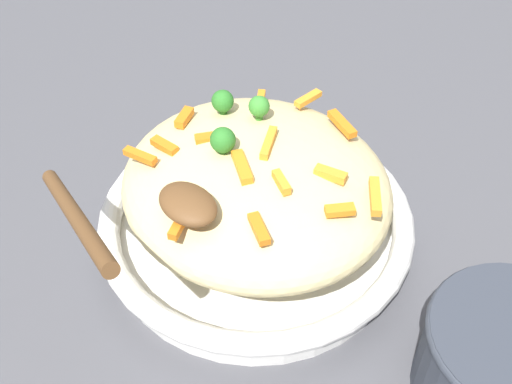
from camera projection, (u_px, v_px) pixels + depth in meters
The scene contains 23 objects.
ground_plane at pixel (256, 242), 0.64m from camera, with size 2.40×2.40×0.00m, color #4C4C51.
serving_bowl at pixel (256, 225), 0.62m from camera, with size 0.31×0.31×0.05m.
pasta_mound at pixel (256, 185), 0.58m from camera, with size 0.26×0.24×0.08m, color #DBC689.
carrot_piece_0 at pixel (259, 229), 0.50m from camera, with size 0.03×0.01×0.01m, color orange.
carrot_piece_1 at pixel (164, 145), 0.57m from camera, with size 0.03×0.01×0.01m, color orange.
carrot_piece_2 at pixel (342, 124), 0.59m from camera, with size 0.04×0.01×0.01m, color orange.
carrot_piece_3 at pixel (375, 196), 0.52m from camera, with size 0.04×0.01×0.01m, color orange.
carrot_piece_4 at pixel (210, 137), 0.57m from camera, with size 0.03×0.01×0.01m, color orange.
carrot_piece_5 at pixel (308, 98), 0.62m from camera, with size 0.03×0.01×0.01m, color orange.
carrot_piece_6 at pixel (281, 182), 0.52m from camera, with size 0.03×0.01×0.01m, color orange.
carrot_piece_7 at pixel (270, 144), 0.56m from camera, with size 0.04×0.01×0.01m, color orange.
carrot_piece_8 at pixel (331, 174), 0.54m from camera, with size 0.03×0.01×0.01m, color orange.
carrot_piece_9 at pixel (260, 102), 0.62m from camera, with size 0.04×0.01×0.01m, color orange.
carrot_piece_10 at pixel (242, 167), 0.54m from camera, with size 0.04×0.01×0.01m, color orange.
carrot_piece_11 at pixel (140, 156), 0.56m from camera, with size 0.03×0.01×0.01m, color orange.
carrot_piece_12 at pixel (340, 210), 0.51m from camera, with size 0.02×0.01×0.01m, color orange.
carrot_piece_13 at pixel (184, 117), 0.60m from camera, with size 0.03×0.01×0.01m, color orange.
carrot_piece_14 at pixel (179, 225), 0.50m from camera, with size 0.03×0.01×0.01m, color orange.
broccoli_floret_0 at pixel (223, 140), 0.55m from camera, with size 0.02×0.02×0.03m.
broccoli_floret_1 at pixel (223, 101), 0.60m from camera, with size 0.02×0.02×0.03m.
broccoli_floret_2 at pixel (259, 107), 0.58m from camera, with size 0.02×0.02×0.03m.
serving_spoon at pixel (146, 208), 0.48m from camera, with size 0.17×0.13×0.08m.
companion_bowl at pixel (508, 362), 0.49m from camera, with size 0.14×0.14×0.09m.
Camera 1 is at (0.30, -0.29, 0.48)m, focal length 44.07 mm.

